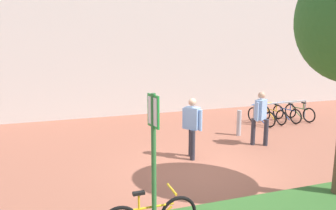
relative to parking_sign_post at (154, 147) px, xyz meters
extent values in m
plane|color=#9E5B47|center=(2.01, 2.41, -1.61)|extent=(60.00, 60.00, 0.00)
cube|color=silver|center=(2.01, 9.94, 3.39)|extent=(28.00, 1.20, 10.00)
cube|color=#336028|center=(2.81, 0.00, -1.53)|extent=(7.00, 1.10, 0.16)
cylinder|color=#2D7238|center=(0.00, 0.00, -0.38)|extent=(0.08, 0.08, 2.47)
cube|color=#198C33|center=(0.00, 0.00, 0.58)|extent=(0.09, 0.36, 0.52)
cube|color=white|center=(0.00, 0.00, 0.58)|extent=(0.09, 0.30, 0.44)
cylinder|color=gold|center=(-0.06, 0.06, -1.06)|extent=(0.84, 0.04, 0.04)
cylinder|color=gold|center=(-0.24, 0.06, -0.94)|extent=(0.04, 0.04, 0.28)
cube|color=black|center=(-0.24, 0.06, -0.78)|extent=(0.20, 0.08, 0.05)
cylinder|color=gold|center=(0.33, 0.06, -0.80)|extent=(0.04, 0.42, 0.04)
cylinder|color=#99999E|center=(5.86, 6.04, -1.21)|extent=(0.06, 0.06, 0.80)
cylinder|color=#99999E|center=(8.46, 6.18, -1.21)|extent=(0.06, 0.06, 0.80)
cylinder|color=#99999E|center=(7.16, 6.11, -0.81)|extent=(2.60, 0.20, 0.06)
torus|color=black|center=(6.26, 5.55, -1.31)|extent=(0.14, 0.61, 0.61)
torus|color=black|center=(6.12, 6.48, -1.31)|extent=(0.14, 0.61, 0.61)
cylinder|color=#194CA5|center=(6.19, 6.01, -1.11)|extent=(0.15, 0.77, 0.03)
cylinder|color=#194CA5|center=(6.17, 6.10, -1.34)|extent=(0.12, 0.56, 0.40)
cylinder|color=#194CA5|center=(6.21, 5.85, -1.00)|extent=(0.03, 0.03, 0.26)
cube|color=black|center=(6.21, 5.85, -0.85)|extent=(0.10, 0.19, 0.05)
cylinder|color=#194CA5|center=(6.14, 6.37, -0.87)|extent=(0.39, 0.09, 0.04)
torus|color=black|center=(6.87, 5.66, -1.31)|extent=(0.10, 0.61, 0.61)
torus|color=black|center=(6.80, 6.60, -1.31)|extent=(0.10, 0.61, 0.61)
cylinder|color=gold|center=(6.83, 6.13, -1.11)|extent=(0.09, 0.77, 0.03)
cylinder|color=gold|center=(6.83, 6.22, -1.34)|extent=(0.07, 0.56, 0.40)
cylinder|color=gold|center=(6.84, 5.96, -1.00)|extent=(0.03, 0.03, 0.26)
cube|color=black|center=(6.84, 5.96, -0.85)|extent=(0.09, 0.19, 0.05)
cylinder|color=gold|center=(6.81, 6.49, -0.87)|extent=(0.39, 0.06, 0.04)
torus|color=black|center=(7.55, 5.65, -1.31)|extent=(0.14, 0.61, 0.61)
torus|color=black|center=(7.42, 6.58, -1.31)|extent=(0.14, 0.61, 0.61)
cylinder|color=#194CA5|center=(7.48, 6.11, -1.11)|extent=(0.14, 0.77, 0.03)
cylinder|color=#194CA5|center=(7.47, 6.20, -1.34)|extent=(0.11, 0.56, 0.40)
cylinder|color=#194CA5|center=(7.51, 5.94, -1.00)|extent=(0.03, 0.03, 0.26)
cube|color=black|center=(7.51, 5.94, -0.85)|extent=(0.10, 0.19, 0.05)
cylinder|color=#194CA5|center=(7.44, 6.46, -0.87)|extent=(0.39, 0.09, 0.04)
torus|color=black|center=(8.22, 5.66, -1.31)|extent=(0.16, 0.61, 0.61)
torus|color=black|center=(8.05, 6.58, -1.31)|extent=(0.16, 0.61, 0.61)
cylinder|color=#1E7233|center=(8.13, 6.12, -1.11)|extent=(0.17, 0.76, 0.03)
cylinder|color=#1E7233|center=(8.12, 6.21, -1.34)|extent=(0.13, 0.55, 0.40)
cylinder|color=#1E7233|center=(8.16, 5.96, -1.00)|extent=(0.03, 0.03, 0.26)
cube|color=black|center=(8.16, 5.96, -0.85)|extent=(0.10, 0.19, 0.05)
cylinder|color=#1E7233|center=(8.07, 6.47, -0.87)|extent=(0.39, 0.10, 0.04)
cylinder|color=#ADADB2|center=(4.55, 4.95, -1.16)|extent=(0.16, 0.16, 0.90)
cylinder|color=#2D2D38|center=(2.14, 3.52, -1.19)|extent=(0.14, 0.14, 0.85)
cylinder|color=#2D2D38|center=(2.06, 3.23, -1.19)|extent=(0.14, 0.14, 0.85)
cube|color=#8CB2E5|center=(2.10, 3.38, -0.45)|extent=(0.44, 0.46, 0.62)
cylinder|color=#8CB2E5|center=(1.93, 3.57, -0.48)|extent=(0.09, 0.09, 0.59)
cylinder|color=#8CB2E5|center=(2.26, 3.18, -0.48)|extent=(0.09, 0.09, 0.59)
sphere|color=tan|center=(2.10, 3.38, 0.00)|extent=(0.22, 0.22, 0.22)
cylinder|color=#2D2D38|center=(4.42, 3.87, -1.19)|extent=(0.14, 0.14, 0.85)
cylinder|color=#2D2D38|center=(4.76, 3.67, -1.19)|extent=(0.14, 0.14, 0.85)
cube|color=#8CB2E5|center=(4.59, 3.77, -0.45)|extent=(0.47, 0.42, 0.62)
cylinder|color=#8CB2E5|center=(4.37, 3.63, -0.48)|extent=(0.09, 0.09, 0.59)
cylinder|color=#8CB2E5|center=(4.80, 3.91, -0.48)|extent=(0.09, 0.09, 0.59)
sphere|color=tan|center=(4.59, 3.77, 0.00)|extent=(0.22, 0.22, 0.22)
camera|label=1|loc=(-1.39, -4.78, 1.64)|focal=35.11mm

